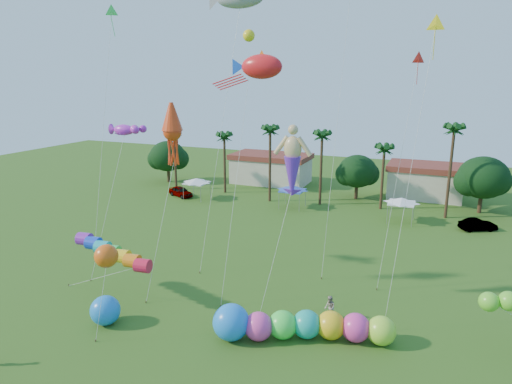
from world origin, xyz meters
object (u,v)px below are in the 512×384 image
at_px(car_a, 181,192).
at_px(caterpillar_inflatable, 296,325).
at_px(spectator_b, 330,308).
at_px(car_b, 478,225).
at_px(blue_ball, 105,310).

xyz_separation_m(car_a, caterpillar_inflatable, (27.15, -29.50, 0.30)).
xyz_separation_m(car_a, spectator_b, (28.56, -26.05, 0.15)).
height_order(car_b, blue_ball, blue_ball).
distance_m(car_b, caterpillar_inflatable, 31.75).
relative_size(spectator_b, blue_ball, 0.84).
bearing_deg(caterpillar_inflatable, spectator_b, 47.82).
bearing_deg(blue_ball, car_a, 113.34).
xyz_separation_m(caterpillar_inflatable, blue_ball, (-13.00, -3.29, 0.02)).
bearing_deg(car_b, blue_ball, 114.27).
bearing_deg(blue_ball, caterpillar_inflatable, 14.21).
height_order(spectator_b, caterpillar_inflatable, caterpillar_inflatable).
distance_m(car_a, blue_ball, 35.72).
bearing_deg(spectator_b, blue_ball, -98.82).
bearing_deg(car_a, spectator_b, -109.00).
height_order(car_b, caterpillar_inflatable, caterpillar_inflatable).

